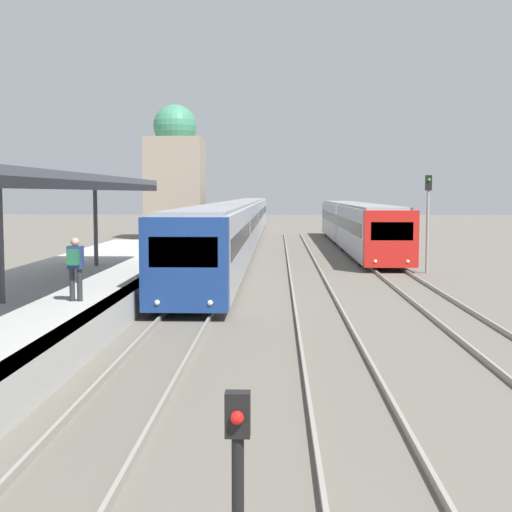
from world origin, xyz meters
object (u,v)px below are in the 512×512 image
(train_near, at_px, (241,220))
(train_far, at_px, (355,223))
(person_on_platform, at_px, (75,264))
(signal_mast_far, at_px, (428,211))
(signal_post_near, at_px, (238,494))

(train_near, xyz_separation_m, train_far, (7.93, -3.34, -0.05))
(person_on_platform, relative_size, signal_mast_far, 0.37)
(train_far, bearing_deg, train_near, 157.13)
(signal_post_near, distance_m, signal_mast_far, 28.54)
(signal_mast_far, bearing_deg, person_on_platform, -129.51)
(signal_post_near, bearing_deg, person_on_platform, 111.20)
(signal_post_near, bearing_deg, train_far, 82.69)
(signal_post_near, bearing_deg, train_near, 92.93)
(person_on_platform, height_order, signal_post_near, person_on_platform)
(person_on_platform, height_order, signal_mast_far, signal_mast_far)
(train_near, distance_m, signal_mast_far, 21.35)
(signal_post_near, xyz_separation_m, signal_mast_far, (7.22, 27.57, 1.57))
(signal_post_near, relative_size, signal_mast_far, 0.47)
(train_near, bearing_deg, train_far, -22.87)
(train_near, height_order, signal_mast_far, signal_mast_far)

